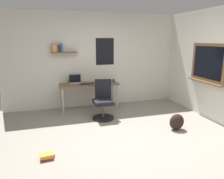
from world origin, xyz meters
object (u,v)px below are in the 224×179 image
object	(u,v)px
keyboard	(87,84)
coffee_mug	(114,81)
desk	(89,86)
computer_mouse	(97,83)
backpack	(177,122)
book_stack_on_floor	(47,156)
office_chair	(103,102)
laptop	(75,81)

from	to	relation	value
keyboard	coffee_mug	world-z (taller)	coffee_mug
desk	computer_mouse	bearing A→B (deg)	-19.23
backpack	book_stack_on_floor	bearing A→B (deg)	-171.45
office_chair	book_stack_on_floor	xyz separation A→B (m)	(-1.33, -1.52, -0.37)
coffee_mug	backpack	world-z (taller)	coffee_mug
keyboard	backpack	bearing A→B (deg)	-48.58
laptop	book_stack_on_floor	bearing A→B (deg)	-107.81
office_chair	computer_mouse	world-z (taller)	office_chair
desk	coffee_mug	distance (m)	0.70
office_chair	backpack	distance (m)	1.76
keyboard	coffee_mug	distance (m)	0.77
coffee_mug	book_stack_on_floor	size ratio (longest dim) A/B	0.37
laptop	office_chair	bearing A→B (deg)	-58.87
keyboard	office_chair	bearing A→B (deg)	-68.77
office_chair	laptop	xyz separation A→B (m)	(-0.55, 0.90, 0.37)
desk	office_chair	world-z (taller)	office_chair
office_chair	computer_mouse	xyz separation A→B (m)	(0.01, 0.70, 0.33)
office_chair	laptop	distance (m)	1.12
office_chair	computer_mouse	size ratio (longest dim) A/B	9.13
desk	keyboard	distance (m)	0.13
desk	keyboard	bearing A→B (deg)	-138.31
desk	laptop	world-z (taller)	laptop
keyboard	book_stack_on_floor	size ratio (longest dim) A/B	1.49
keyboard	coffee_mug	xyz separation A→B (m)	(0.77, 0.05, 0.04)
laptop	computer_mouse	size ratio (longest dim) A/B	2.98
office_chair	laptop	world-z (taller)	same
desk	coffee_mug	xyz separation A→B (m)	(0.69, -0.02, 0.12)
laptop	keyboard	distance (m)	0.35
keyboard	backpack	distance (m)	2.49
book_stack_on_floor	desk	bearing A→B (deg)	63.64
computer_mouse	coffee_mug	size ratio (longest dim) A/B	1.13
desk	laptop	xyz separation A→B (m)	(-0.35, 0.14, 0.13)
book_stack_on_floor	keyboard	bearing A→B (deg)	64.56
desk	coffee_mug	world-z (taller)	coffee_mug
laptop	coffee_mug	xyz separation A→B (m)	(1.04, -0.16, -0.01)
office_chair	keyboard	xyz separation A→B (m)	(-0.27, 0.70, 0.32)
office_chair	coffee_mug	xyz separation A→B (m)	(0.50, 0.75, 0.36)
coffee_mug	backpack	size ratio (longest dim) A/B	0.26
office_chair	coffee_mug	size ratio (longest dim) A/B	10.33
laptop	book_stack_on_floor	distance (m)	2.65
computer_mouse	backpack	world-z (taller)	computer_mouse
laptop	backpack	distance (m)	2.83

